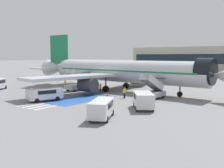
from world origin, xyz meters
TOP-DOWN VIEW (x-y plane):
  - ground_plane at (0.00, 0.00)m, footprint 600.00×600.00m
  - apron_leadline_yellow at (-0.28, 0.03)m, footprint 75.04×2.18m
  - apron_stand_patch_blue at (-0.28, -11.09)m, footprint 5.35×11.06m
  - apron_walkway_bar_0 at (-2.68, -18.26)m, footprint 0.44×3.60m
  - apron_walkway_bar_1 at (-1.48, -18.26)m, footprint 0.44×3.60m
  - apron_walkway_bar_2 at (-0.28, -18.26)m, footprint 0.44×3.60m
  - apron_walkway_bar_3 at (0.92, -18.26)m, footprint 0.44×3.60m
  - airliner at (-0.95, 0.04)m, footprint 41.31×35.22m
  - boarding_stairs_forward at (8.14, -4.70)m, footprint 2.33×5.28m
  - boarding_stairs_aft at (-7.38, -4.29)m, footprint 2.33×5.28m
  - fuel_tanker at (-9.69, 27.02)m, footprint 10.40×3.61m
  - service_van_0 at (-3.04, -15.37)m, footprint 3.16×5.17m
  - service_van_1 at (9.91, -18.48)m, footprint 3.85×5.19m
  - service_van_2 at (10.83, -11.76)m, footprint 4.35×4.76m
  - ground_crew_0 at (-1.91, -4.46)m, footprint 0.48×0.44m
  - ground_crew_1 at (-11.96, -3.28)m, footprint 0.37×0.48m
  - ground_crew_2 at (4.47, -6.49)m, footprint 0.39×0.49m
  - traffic_cone_0 at (-13.93, -9.75)m, footprint 0.61×0.61m
  - traffic_cone_1 at (1.20, -6.37)m, footprint 0.55×0.55m

SIDE VIEW (x-z plane):
  - ground_plane at x=0.00m, z-range 0.00..0.00m
  - apron_leadline_yellow at x=-0.28m, z-range 0.00..0.01m
  - apron_stand_patch_blue at x=-0.28m, z-range 0.00..0.01m
  - apron_walkway_bar_0 at x=-2.68m, z-range 0.00..0.01m
  - apron_walkway_bar_1 at x=-1.48m, z-range 0.00..0.01m
  - apron_walkway_bar_2 at x=-0.28m, z-range 0.00..0.01m
  - apron_walkway_bar_3 at x=0.92m, z-range 0.00..0.01m
  - traffic_cone_1 at x=1.20m, z-range 0.00..0.62m
  - traffic_cone_0 at x=-13.93m, z-range 0.00..0.68m
  - ground_crew_1 at x=-11.96m, z-range 0.12..1.75m
  - ground_crew_0 at x=-1.91m, z-range 0.12..1.79m
  - ground_crew_2 at x=4.47m, z-range 0.12..1.79m
  - boarding_stairs_forward at x=8.14m, z-range -0.94..2.88m
  - boarding_stairs_aft at x=-7.38m, z-range -1.03..3.02m
  - service_van_0 at x=-3.04m, z-range 0.20..1.96m
  - service_van_1 at x=9.91m, z-range 0.20..2.09m
  - service_van_2 at x=10.83m, z-range 0.20..2.17m
  - fuel_tanker at x=-9.69m, z-range 0.02..3.50m
  - airliner at x=-0.95m, z-range -1.88..8.95m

